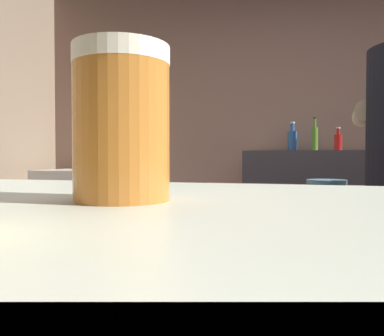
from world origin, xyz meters
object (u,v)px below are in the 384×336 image
(mini_fridge, at_px, (80,226))
(bottle_olive_oil, at_px, (315,138))
(mixing_bowl, at_px, (327,185))
(pint_glass_far, at_px, (122,124))
(bottle_vinegar, at_px, (292,140))
(bottle_soy, at_px, (338,141))

(mini_fridge, height_order, bottle_olive_oil, bottle_olive_oil)
(mixing_bowl, xyz_separation_m, pint_glass_far, (-0.24, -1.63, 0.16))
(mixing_bowl, distance_m, bottle_vinegar, 1.44)
(bottle_olive_oil, bearing_deg, bottle_soy, -39.92)
(mixing_bowl, relative_size, bottle_vinegar, 0.76)
(bottle_vinegar, bearing_deg, bottle_olive_oil, -13.14)
(mini_fridge, bearing_deg, bottle_vinegar, 7.92)
(bottle_soy, xyz_separation_m, bottle_vinegar, (-0.34, 0.18, 0.02))
(bottle_olive_oil, distance_m, bottle_vinegar, 0.18)
(bottle_soy, height_order, bottle_olive_oil, bottle_olive_oil)
(bottle_soy, relative_size, bottle_vinegar, 0.73)
(bottle_olive_oil, xyz_separation_m, bottle_vinegar, (-0.17, 0.04, -0.01))
(pint_glass_far, distance_m, bottle_vinegar, 3.02)
(mixing_bowl, distance_m, bottle_soy, 1.25)
(pint_glass_far, xyz_separation_m, bottle_vinegar, (0.05, 3.02, 0.11))
(pint_glass_far, xyz_separation_m, bottle_soy, (0.39, 2.84, 0.09))
(mini_fridge, xyz_separation_m, mixing_bowl, (1.99, -1.15, 0.47))
(mini_fridge, bearing_deg, mixing_bowl, -29.94)
(mixing_bowl, relative_size, bottle_soy, 1.04)
(mixing_bowl, bearing_deg, bottle_vinegar, 97.97)
(pint_glass_far, relative_size, bottle_vinegar, 0.54)
(bottle_soy, bearing_deg, mini_fridge, -178.07)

